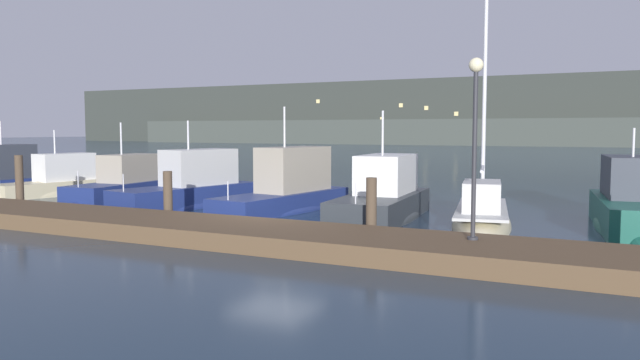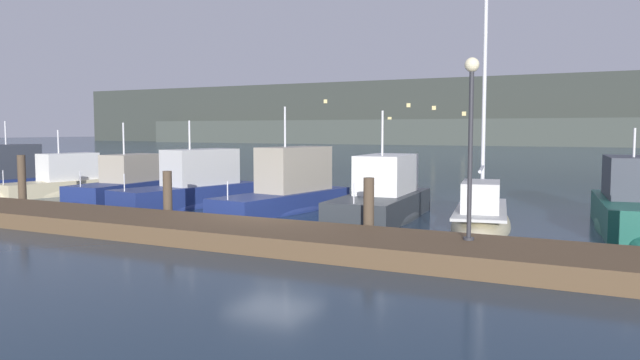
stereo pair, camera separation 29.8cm
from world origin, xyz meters
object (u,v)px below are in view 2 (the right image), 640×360
(motorboat_berth_5, at_px, (286,198))
(sailboat_berth_7, at_px, (481,221))
(motorboat_berth_6, at_px, (382,207))
(dock_lamppost, at_px, (471,119))
(channel_buoy, at_px, (270,169))
(motorboat_berth_3, at_px, (125,192))
(motorboat_berth_1, at_px, (8,182))
(motorboat_berth_2, at_px, (59,189))
(motorboat_berth_4, at_px, (191,195))
(motorboat_berth_8, at_px, (631,218))

(motorboat_berth_5, xyz_separation_m, sailboat_berth_7, (7.10, -0.55, -0.28))
(motorboat_berth_6, xyz_separation_m, dock_lamppost, (4.11, -5.13, 2.76))
(motorboat_berth_5, bearing_deg, channel_buoy, 124.18)
(motorboat_berth_3, height_order, channel_buoy, motorboat_berth_3)
(motorboat_berth_1, distance_m, motorboat_berth_2, 3.76)
(motorboat_berth_3, relative_size, motorboat_berth_4, 0.83)
(motorboat_berth_1, relative_size, motorboat_berth_3, 0.90)
(motorboat_berth_6, distance_m, channel_buoy, 16.97)
(motorboat_berth_8, bearing_deg, motorboat_berth_2, -177.92)
(motorboat_berth_3, bearing_deg, motorboat_berth_6, -0.94)
(sailboat_berth_7, bearing_deg, motorboat_berth_2, 178.38)
(motorboat_berth_3, xyz_separation_m, sailboat_berth_7, (14.69, -0.35, -0.18))
(channel_buoy, bearing_deg, motorboat_berth_3, -88.09)
(motorboat_berth_1, height_order, motorboat_berth_4, motorboat_berth_1)
(motorboat_berth_3, height_order, motorboat_berth_5, motorboat_berth_5)
(sailboat_berth_7, distance_m, dock_lamppost, 5.85)
(motorboat_berth_8, bearing_deg, motorboat_berth_1, -178.65)
(sailboat_berth_7, xyz_separation_m, dock_lamppost, (0.86, -4.97, 2.96))
(motorboat_berth_1, relative_size, motorboat_berth_6, 0.77)
(motorboat_berth_2, bearing_deg, motorboat_berth_6, -1.37)
(motorboat_berth_1, height_order, dock_lamppost, dock_lamppost)
(motorboat_berth_6, xyz_separation_m, sailboat_berth_7, (3.25, -0.16, -0.19))
(motorboat_berth_2, relative_size, motorboat_berth_3, 1.04)
(channel_buoy, bearing_deg, motorboat_berth_5, -55.82)
(motorboat_berth_8, bearing_deg, channel_buoy, 150.15)
(sailboat_berth_7, bearing_deg, channel_buoy, 140.77)
(motorboat_berth_2, distance_m, motorboat_berth_6, 15.54)
(motorboat_berth_8, distance_m, channel_buoy, 22.02)
(motorboat_berth_1, height_order, channel_buoy, motorboat_berth_1)
(motorboat_berth_4, bearing_deg, motorboat_berth_8, 5.28)
(motorboat_berth_6, bearing_deg, motorboat_berth_8, 9.38)
(motorboat_berth_2, bearing_deg, motorboat_berth_4, -4.07)
(motorboat_berth_8, relative_size, channel_buoy, 3.91)
(sailboat_berth_7, height_order, dock_lamppost, sailboat_berth_7)
(motorboat_berth_2, xyz_separation_m, motorboat_berth_4, (7.83, -0.56, 0.15))
(motorboat_berth_2, xyz_separation_m, motorboat_berth_5, (11.69, 0.01, 0.19))
(motorboat_berth_6, relative_size, sailboat_berth_7, 0.64)
(motorboat_berth_8, height_order, channel_buoy, motorboat_berth_8)
(motorboat_berth_2, distance_m, motorboat_berth_4, 7.85)
(channel_buoy, bearing_deg, motorboat_berth_6, -45.78)
(motorboat_berth_2, height_order, dock_lamppost, dock_lamppost)
(motorboat_berth_6, bearing_deg, channel_buoy, 134.22)
(motorboat_berth_6, distance_m, sailboat_berth_7, 3.26)
(motorboat_berth_2, xyz_separation_m, motorboat_berth_8, (22.79, 0.83, 0.09))
(motorboat_berth_3, xyz_separation_m, motorboat_berth_4, (3.73, -0.37, 0.07))
(motorboat_berth_3, relative_size, dock_lamppost, 1.40)
(motorboat_berth_5, xyz_separation_m, motorboat_berth_8, (11.10, 0.81, -0.10))
(motorboat_berth_3, height_order, motorboat_berth_6, motorboat_berth_6)
(motorboat_berth_1, relative_size, motorboat_berth_8, 0.76)
(motorboat_berth_5, distance_m, dock_lamppost, 10.04)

